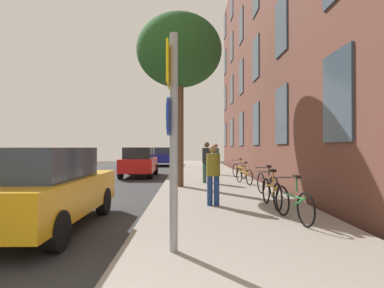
{
  "coord_description": "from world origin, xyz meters",
  "views": [
    {
      "loc": [
        0.0,
        -0.84,
        1.63
      ],
      "look_at": [
        0.17,
        9.87,
        1.75
      ],
      "focal_mm": 29.06,
      "sensor_mm": 36.0,
      "label": 1
    }
  ],
  "objects_px": {
    "pedestrian_0": "(213,171)",
    "pedestrian_1": "(207,159)",
    "pedestrian_2": "(216,157)",
    "car_2": "(164,156)",
    "bicycle_2": "(267,184)",
    "car_1": "(139,162)",
    "sign_post": "(172,126)",
    "bicycle_1": "(271,192)",
    "tree_near": "(179,52)",
    "car_0": "(45,188)",
    "bicycle_3": "(244,175)",
    "bicycle_4": "(239,170)",
    "bicycle_0": "(293,203)",
    "traffic_light": "(178,136)"
  },
  "relations": [
    {
      "from": "bicycle_3",
      "to": "pedestrian_1",
      "type": "distance_m",
      "value": 1.71
    },
    {
      "from": "pedestrian_1",
      "to": "car_2",
      "type": "relative_size",
      "value": 0.43
    },
    {
      "from": "sign_post",
      "to": "traffic_light",
      "type": "height_order",
      "value": "traffic_light"
    },
    {
      "from": "bicycle_1",
      "to": "bicycle_3",
      "type": "distance_m",
      "value": 5.04
    },
    {
      "from": "bicycle_2",
      "to": "pedestrian_1",
      "type": "distance_m",
      "value": 4.0
    },
    {
      "from": "pedestrian_0",
      "to": "pedestrian_1",
      "type": "distance_m",
      "value": 5.22
    },
    {
      "from": "bicycle_1",
      "to": "pedestrian_1",
      "type": "relative_size",
      "value": 0.98
    },
    {
      "from": "bicycle_4",
      "to": "car_2",
      "type": "height_order",
      "value": "car_2"
    },
    {
      "from": "tree_near",
      "to": "car_0",
      "type": "xyz_separation_m",
      "value": [
        -2.49,
        -5.98,
        -4.53
      ]
    },
    {
      "from": "pedestrian_1",
      "to": "car_2",
      "type": "bearing_deg",
      "value": 101.58
    },
    {
      "from": "car_2",
      "to": "car_1",
      "type": "bearing_deg",
      "value": -93.08
    },
    {
      "from": "bicycle_1",
      "to": "car_2",
      "type": "relative_size",
      "value": 0.42
    },
    {
      "from": "bicycle_1",
      "to": "bicycle_4",
      "type": "distance_m",
      "value": 7.5
    },
    {
      "from": "sign_post",
      "to": "bicycle_2",
      "type": "bearing_deg",
      "value": 62.11
    },
    {
      "from": "bicycle_4",
      "to": "pedestrian_2",
      "type": "bearing_deg",
      "value": 116.51
    },
    {
      "from": "bicycle_2",
      "to": "pedestrian_1",
      "type": "bearing_deg",
      "value": 115.0
    },
    {
      "from": "sign_post",
      "to": "tree_near",
      "type": "distance_m",
      "value": 8.33
    },
    {
      "from": "bicycle_0",
      "to": "car_2",
      "type": "distance_m",
      "value": 21.68
    },
    {
      "from": "pedestrian_1",
      "to": "pedestrian_2",
      "type": "height_order",
      "value": "pedestrian_1"
    },
    {
      "from": "pedestrian_0",
      "to": "car_1",
      "type": "distance_m",
      "value": 9.76
    },
    {
      "from": "tree_near",
      "to": "car_1",
      "type": "distance_m",
      "value": 7.23
    },
    {
      "from": "car_2",
      "to": "traffic_light",
      "type": "bearing_deg",
      "value": -67.97
    },
    {
      "from": "sign_post",
      "to": "bicycle_4",
      "type": "bearing_deg",
      "value": 75.44
    },
    {
      "from": "bicycle_0",
      "to": "car_1",
      "type": "bearing_deg",
      "value": 113.89
    },
    {
      "from": "bicycle_4",
      "to": "car_2",
      "type": "distance_m",
      "value": 13.13
    },
    {
      "from": "bicycle_3",
      "to": "pedestrian_1",
      "type": "height_order",
      "value": "pedestrian_1"
    },
    {
      "from": "car_2",
      "to": "pedestrian_0",
      "type": "bearing_deg",
      "value": -81.92
    },
    {
      "from": "sign_post",
      "to": "bicycle_1",
      "type": "relative_size",
      "value": 1.87
    },
    {
      "from": "bicycle_0",
      "to": "pedestrian_1",
      "type": "distance_m",
      "value": 7.1
    },
    {
      "from": "traffic_light",
      "to": "pedestrian_0",
      "type": "height_order",
      "value": "traffic_light"
    },
    {
      "from": "sign_post",
      "to": "pedestrian_2",
      "type": "xyz_separation_m",
      "value": [
        1.82,
        12.77,
        -0.84
      ]
    },
    {
      "from": "pedestrian_0",
      "to": "car_2",
      "type": "bearing_deg",
      "value": 98.08
    },
    {
      "from": "bicycle_2",
      "to": "car_1",
      "type": "relative_size",
      "value": 0.4
    },
    {
      "from": "bicycle_1",
      "to": "car_0",
      "type": "bearing_deg",
      "value": -161.1
    },
    {
      "from": "traffic_light",
      "to": "bicycle_3",
      "type": "xyz_separation_m",
      "value": [
        3.12,
        -11.38,
        -2.08
      ]
    },
    {
      "from": "bicycle_2",
      "to": "pedestrian_2",
      "type": "bearing_deg",
      "value": 96.86
    },
    {
      "from": "traffic_light",
      "to": "bicycle_0",
      "type": "relative_size",
      "value": 2.15
    },
    {
      "from": "pedestrian_2",
      "to": "car_0",
      "type": "bearing_deg",
      "value": -111.52
    },
    {
      "from": "pedestrian_2",
      "to": "car_2",
      "type": "bearing_deg",
      "value": 109.72
    },
    {
      "from": "bicycle_1",
      "to": "car_1",
      "type": "height_order",
      "value": "car_1"
    },
    {
      "from": "pedestrian_1",
      "to": "bicycle_0",
      "type": "bearing_deg",
      "value": -79.07
    },
    {
      "from": "tree_near",
      "to": "bicycle_3",
      "type": "distance_m",
      "value": 5.63
    },
    {
      "from": "pedestrian_0",
      "to": "sign_post",
      "type": "bearing_deg",
      "value": -104.28
    },
    {
      "from": "bicycle_3",
      "to": "pedestrian_1",
      "type": "xyz_separation_m",
      "value": [
        -1.53,
        0.41,
        0.64
      ]
    },
    {
      "from": "tree_near",
      "to": "car_1",
      "type": "relative_size",
      "value": 1.59
    },
    {
      "from": "pedestrian_2",
      "to": "pedestrian_0",
      "type": "bearing_deg",
      "value": -95.68
    },
    {
      "from": "bicycle_3",
      "to": "bicycle_4",
      "type": "relative_size",
      "value": 0.95
    },
    {
      "from": "bicycle_3",
      "to": "car_1",
      "type": "relative_size",
      "value": 0.39
    },
    {
      "from": "bicycle_2",
      "to": "car_2",
      "type": "bearing_deg",
      "value": 104.43
    },
    {
      "from": "pedestrian_0",
      "to": "bicycle_2",
      "type": "bearing_deg",
      "value": 41.62
    }
  ]
}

